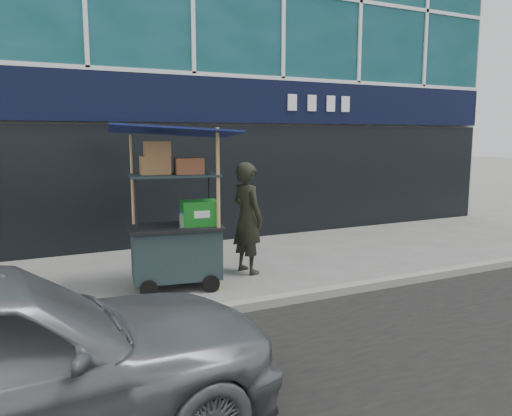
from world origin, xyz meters
TOP-DOWN VIEW (x-y plane):
  - ground at (0.00, 0.00)m, footprint 80.00×80.00m
  - curb at (0.00, -0.20)m, footprint 80.00×0.18m
  - vendor_cart at (-1.26, 1.12)m, footprint 1.91×1.48m
  - vendor_man at (-0.00, 1.41)m, footprint 0.56×0.73m

SIDE VIEW (x-z plane):
  - ground at x=0.00m, z-range 0.00..0.00m
  - curb at x=0.00m, z-range 0.00..0.12m
  - vendor_cart at x=-1.26m, z-range -0.35..2.01m
  - vendor_man at x=0.00m, z-range 0.00..1.78m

